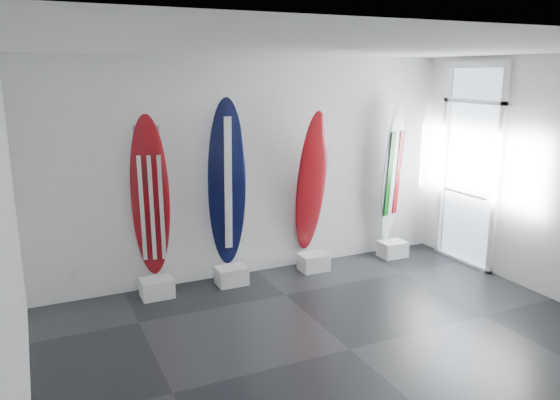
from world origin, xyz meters
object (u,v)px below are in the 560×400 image
surfboard_swiss (311,183)px  surfboard_italy (392,173)px  surfboard_usa (150,198)px  surfboard_navy (227,184)px

surfboard_swiss → surfboard_italy: (1.39, 0.00, 0.03)m
surfboard_usa → surfboard_italy: bearing=16.0°
surfboard_navy → surfboard_usa: bearing=-173.0°
surfboard_usa → surfboard_italy: (3.64, 0.00, 0.02)m
surfboard_usa → surfboard_italy: surfboard_italy is taller
surfboard_italy → surfboard_usa: bearing=159.8°
surfboard_usa → surfboard_navy: size_ratio=0.93×
surfboard_usa → surfboard_italy: 3.64m
surfboard_usa → surfboard_swiss: (2.26, 0.00, -0.01)m
surfboard_usa → surfboard_navy: bearing=16.0°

